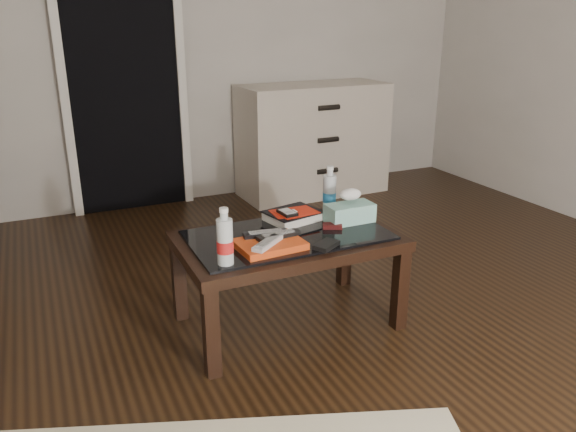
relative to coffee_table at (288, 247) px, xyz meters
name	(u,v)px	position (x,y,z in m)	size (l,w,h in m)	color
ground	(333,358)	(0.05, -0.36, -0.40)	(5.00, 5.00, 0.00)	black
doorway	(123,73)	(-0.35, 2.10, 0.63)	(0.90, 0.08, 2.07)	black
coffee_table	(288,247)	(0.00, 0.00, 0.00)	(1.00, 0.60, 0.46)	black
dresser	(313,140)	(1.08, 1.87, 0.05)	(1.22, 0.55, 0.90)	beige
magazines	(270,244)	(-0.14, -0.11, 0.08)	(0.28, 0.21, 0.03)	#D24213
remote_silver	(269,242)	(-0.16, -0.15, 0.11)	(0.20, 0.05, 0.02)	silver
remote_black_front	(278,235)	(-0.09, -0.09, 0.11)	(0.20, 0.05, 0.02)	black
remote_black_back	(266,233)	(-0.13, -0.05, 0.11)	(0.20, 0.05, 0.02)	black
textbook	(293,216)	(0.10, 0.16, 0.09)	(0.25, 0.20, 0.05)	black
dvd_mailers	(291,212)	(0.09, 0.15, 0.11)	(0.19, 0.14, 0.01)	red
ipod	(287,212)	(0.05, 0.12, 0.12)	(0.06, 0.10, 0.02)	black
flip_phone	(332,226)	(0.22, -0.02, 0.08)	(0.09, 0.05, 0.02)	#330B0B
wallet	(326,245)	(0.09, -0.21, 0.07)	(0.12, 0.07, 0.02)	black
water_bottle_left	(225,236)	(-0.37, -0.19, 0.18)	(0.07, 0.07, 0.24)	silver
water_bottle_right	(330,189)	(0.33, 0.21, 0.18)	(0.07, 0.07, 0.24)	silver
tissue_box	(350,213)	(0.34, 0.02, 0.11)	(0.23, 0.12, 0.09)	teal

